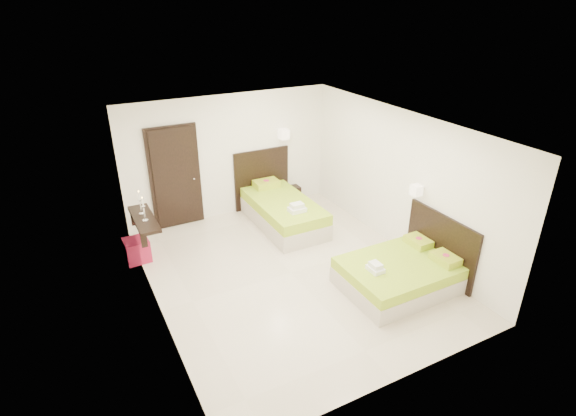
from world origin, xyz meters
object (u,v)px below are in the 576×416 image
bed_single (282,209)px  bed_double (402,272)px  ottoman (137,250)px  nightstand (290,194)px

bed_single → bed_double: bed_single is taller
bed_single → bed_double: bearing=-76.2°
bed_double → ottoman: size_ratio=4.29×
bed_single → nightstand: bearing=53.5°
nightstand → ottoman: (-3.66, -1.01, 0.02)m
bed_double → nightstand: 3.86m
bed_double → nightstand: (-0.04, 3.86, -0.08)m
bed_single → ottoman: 2.98m
bed_double → ottoman: 4.67m
bed_double → bed_single: bearing=103.8°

